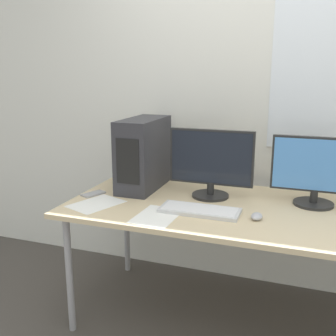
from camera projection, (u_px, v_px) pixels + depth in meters
wall_back at (279, 93)px, 2.57m from camera, size 8.00×0.07×2.70m
desk at (263, 217)px, 2.18m from camera, size 2.21×0.92×0.75m
pc_tower at (144, 154)px, 2.54m from camera, size 0.21×0.49×0.45m
monitor_main at (211, 163)px, 2.35m from camera, size 0.51×0.22×0.41m
monitor_right_near at (316, 171)px, 2.20m from camera, size 0.49×0.22×0.39m
keyboard at (200, 210)px, 2.13m from camera, size 0.43×0.18×0.02m
mouse at (257, 216)px, 2.03m from camera, size 0.06×0.09×0.03m
cell_phone at (93, 194)px, 2.44m from camera, size 0.12×0.16×0.01m
paper_sheet_left at (96, 204)px, 2.27m from camera, size 0.30×0.35×0.00m
paper_sheet_front at (157, 216)px, 2.08m from camera, size 0.22×0.31×0.00m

